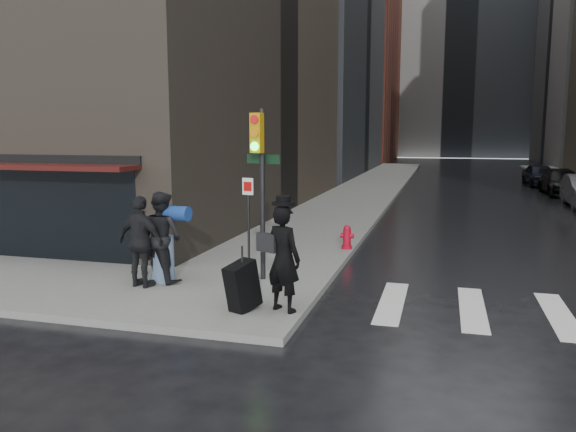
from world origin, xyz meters
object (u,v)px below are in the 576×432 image
object	(u,v)px
traffic_light	(259,171)
fire_hydrant	(347,238)
man_jeans	(162,237)
parked_car_4	(540,175)
man_overcoat	(275,262)
man_greycoat	(141,242)
parked_car_3	(562,183)

from	to	relation	value
traffic_light	fire_hydrant	bearing A→B (deg)	85.75
man_jeans	parked_car_4	bearing A→B (deg)	-95.90
traffic_light	man_overcoat	bearing A→B (deg)	-49.83
man_greycoat	parked_car_3	size ratio (longest dim) A/B	0.41
man_overcoat	man_jeans	bearing A→B (deg)	-1.47
man_jeans	fire_hydrant	distance (m)	5.86
man_overcoat	fire_hydrant	bearing A→B (deg)	-70.78
traffic_light	parked_car_4	size ratio (longest dim) A/B	0.91
traffic_light	man_greycoat	bearing A→B (deg)	-136.59
man_jeans	parked_car_4	xyz separation A→B (m)	(12.20, 28.97, -0.45)
parked_car_4	man_jeans	bearing A→B (deg)	-115.75
man_greycoat	parked_car_4	bearing A→B (deg)	-100.69
man_overcoat	parked_car_4	distance (m)	31.68
man_overcoat	parked_car_4	world-z (taller)	man_overcoat
man_overcoat	man_greycoat	bearing A→B (deg)	8.37
fire_hydrant	man_jeans	bearing A→B (deg)	-126.13
man_overcoat	traffic_light	distance (m)	2.80
parked_car_4	traffic_light	bearing A→B (deg)	-112.64
man_overcoat	parked_car_3	distance (m)	26.57
man_jeans	fire_hydrant	world-z (taller)	man_jeans
man_jeans	man_overcoat	bearing A→B (deg)	172.92
traffic_light	parked_car_4	xyz separation A→B (m)	(10.13, 28.25, -1.92)
man_greycoat	fire_hydrant	distance (m)	6.42
fire_hydrant	parked_car_4	bearing A→B (deg)	70.12
traffic_light	parked_car_3	distance (m)	25.11
man_overcoat	traffic_light	xyz separation A→B (m)	(-1.00, 2.09, 1.56)
man_overcoat	fire_hydrant	xyz separation A→B (m)	(0.35, 6.07, -0.63)
parked_car_3	fire_hydrant	bearing A→B (deg)	-117.48
man_overcoat	traffic_light	world-z (taller)	traffic_light
traffic_light	parked_car_3	bearing A→B (deg)	79.84
man_overcoat	man_jeans	world-z (taller)	man_overcoat
man_jeans	traffic_light	bearing A→B (deg)	-143.83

